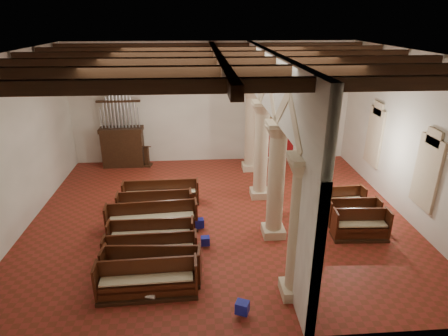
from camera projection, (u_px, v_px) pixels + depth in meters
floor at (219, 215)px, 14.36m from camera, size 14.00×14.00×0.00m
ceiling at (218, 53)px, 12.08m from camera, size 14.00×14.00×0.00m
wall_back at (212, 104)px, 18.75m from camera, size 14.00×0.02×6.00m
wall_front at (236, 232)px, 7.68m from camera, size 14.00×0.02×6.00m
wall_left at (14, 146)px, 12.75m from camera, size 0.02×12.00×6.00m
wall_right at (409, 137)px, 13.68m from camera, size 0.02×12.00×6.00m
ceiling_beams at (218, 58)px, 12.15m from camera, size 13.80×11.80×0.30m
arcade at (270, 125)px, 13.12m from camera, size 0.90×11.90×6.00m
window_right_a at (428, 173)px, 12.60m from camera, size 0.03×1.00×2.20m
window_right_b at (375, 137)px, 16.29m from camera, size 0.03×1.00×2.20m
window_back at (308, 118)px, 19.37m from camera, size 1.00×0.03×2.20m
pipe_organ at (122, 140)px, 18.61m from camera, size 2.10×0.85×4.40m
lectern at (147, 157)px, 18.86m from camera, size 0.53×0.55×1.16m
dossal_curtain at (279, 138)px, 19.61m from camera, size 1.80×0.07×2.17m
processional_banner at (304, 147)px, 19.40m from camera, size 0.49×0.62×2.16m
hymnal_box_a at (242, 307)px, 9.48m from camera, size 0.40×0.37×0.33m
hymnal_box_b at (205, 241)px, 12.31m from camera, size 0.30×0.25×0.29m
hymnal_box_c at (199, 223)px, 13.32m from camera, size 0.35×0.30×0.32m
tube_heater_a at (136, 294)px, 10.08m from camera, size 1.08×0.42×0.11m
tube_heater_b at (137, 286)px, 10.39m from camera, size 0.89×0.32×0.09m
nave_pew_0 at (148, 284)px, 10.15m from camera, size 2.74×0.80×1.07m
nave_pew_1 at (152, 271)px, 10.68m from camera, size 2.82×0.91×1.09m
nave_pew_2 at (151, 254)px, 11.53m from camera, size 2.88×0.75×0.95m
nave_pew_3 at (152, 238)px, 12.33m from camera, size 2.79×0.66×0.95m
nave_pew_4 at (153, 222)px, 13.23m from camera, size 3.22×0.92×1.07m
nave_pew_5 at (155, 209)px, 14.08m from camera, size 2.80×0.82×1.04m
nave_pew_6 at (161, 196)px, 15.14m from camera, size 3.04×0.71×0.98m
aisle_pew_0 at (360, 229)px, 12.79m from camera, size 1.91×0.80×1.06m
aisle_pew_1 at (353, 216)px, 13.68m from camera, size 1.90×0.67×0.97m
aisle_pew_2 at (338, 204)px, 14.51m from camera, size 2.05×0.80×1.01m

